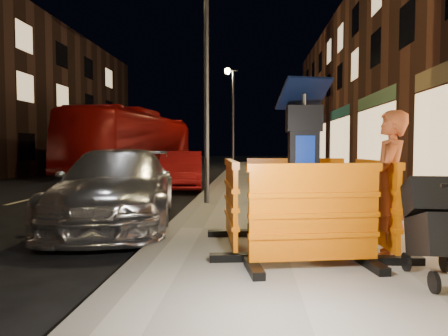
# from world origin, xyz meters

# --- Properties ---
(ground_plane) EXTENTS (120.00, 120.00, 0.00)m
(ground_plane) POSITION_xyz_m (0.00, 0.00, 0.00)
(ground_plane) COLOR black
(ground_plane) RESTS_ON ground
(sidewalk) EXTENTS (6.00, 60.00, 0.15)m
(sidewalk) POSITION_xyz_m (3.00, 0.00, 0.07)
(sidewalk) COLOR gray
(sidewalk) RESTS_ON ground
(kerb) EXTENTS (0.30, 60.00, 0.15)m
(kerb) POSITION_xyz_m (0.00, 0.00, 0.07)
(kerb) COLOR slate
(kerb) RESTS_ON ground
(parking_kiosk) EXTENTS (0.72, 0.72, 2.10)m
(parking_kiosk) POSITION_xyz_m (1.99, -1.24, 1.20)
(parking_kiosk) COLOR black
(parking_kiosk) RESTS_ON sidewalk
(barrier_front) EXTENTS (1.59, 0.87, 1.17)m
(barrier_front) POSITION_xyz_m (1.99, -2.19, 0.74)
(barrier_front) COLOR orange
(barrier_front) RESTS_ON sidewalk
(barrier_back) EXTENTS (1.52, 0.67, 1.17)m
(barrier_back) POSITION_xyz_m (1.99, -0.29, 0.74)
(barrier_back) COLOR orange
(barrier_back) RESTS_ON sidewalk
(barrier_kerbside) EXTENTS (0.80, 1.57, 1.17)m
(barrier_kerbside) POSITION_xyz_m (1.04, -1.24, 0.74)
(barrier_kerbside) COLOR orange
(barrier_kerbside) RESTS_ON sidewalk
(barrier_bldgside) EXTENTS (0.69, 1.53, 1.17)m
(barrier_bldgside) POSITION_xyz_m (2.94, -1.24, 0.74)
(barrier_bldgside) COLOR orange
(barrier_bldgside) RESTS_ON sidewalk
(car_silver) EXTENTS (2.87, 5.30, 1.46)m
(car_silver) POSITION_xyz_m (-1.27, 1.02, 0.00)
(car_silver) COLOR silver
(car_silver) RESTS_ON ground
(car_red) EXTENTS (1.92, 4.25, 1.35)m
(car_red) POSITION_xyz_m (-1.13, 7.46, 0.00)
(car_red) COLOR maroon
(car_red) RESTS_ON ground
(bus_doubledecker) EXTENTS (3.95, 12.47, 3.42)m
(bus_doubledecker) POSITION_xyz_m (-4.91, 14.90, 0.00)
(bus_doubledecker) COLOR #940C0B
(bus_doubledecker) RESTS_ON ground
(man) EXTENTS (0.66, 0.77, 1.80)m
(man) POSITION_xyz_m (2.99, -1.56, 1.05)
(man) COLOR #B85024
(man) RESTS_ON sidewalk
(stroller) EXTENTS (0.58, 0.84, 1.01)m
(stroller) POSITION_xyz_m (3.19, -2.46, 0.66)
(stroller) COLOR black
(stroller) RESTS_ON sidewalk
(street_lamp_mid) EXTENTS (0.12, 0.12, 6.00)m
(street_lamp_mid) POSITION_xyz_m (0.25, 3.00, 3.15)
(street_lamp_mid) COLOR #3F3F44
(street_lamp_mid) RESTS_ON sidewalk
(street_lamp_far) EXTENTS (0.12, 0.12, 6.00)m
(street_lamp_far) POSITION_xyz_m (0.25, 18.00, 3.15)
(street_lamp_far) COLOR #3F3F44
(street_lamp_far) RESTS_ON sidewalk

